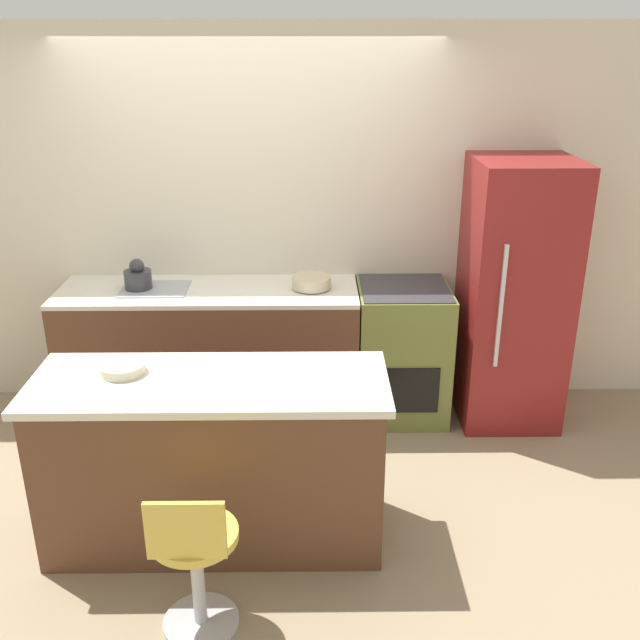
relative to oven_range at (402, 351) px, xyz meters
The scene contains 10 objects.
ground_plane 1.17m from the oven_range, 162.15° to the right, with size 14.00×14.00×0.00m, color #998466.
wall_back 1.36m from the oven_range, 161.49° to the left, with size 8.00×0.06×2.60m.
back_counter 1.32m from the oven_range, behind, with size 2.00×0.62×0.94m.
kitchen_island 1.75m from the oven_range, 130.39° to the right, with size 1.78×0.66×0.93m.
oven_range is the anchor object (origin of this frame).
refrigerator 0.85m from the oven_range, ahead, with size 0.65×0.71×1.79m.
stool_chair 2.30m from the oven_range, 119.60° to the right, with size 0.39×0.39×0.79m.
kettle 1.86m from the oven_range, behind, with size 0.18×0.18×0.20m.
mixing_bowl 0.81m from the oven_range, behind, with size 0.26×0.26×0.08m.
fruit_bowl 2.07m from the oven_range, 141.58° to the right, with size 0.23×0.23×0.05m.
Camera 1 is at (0.40, -4.16, 2.53)m, focal length 40.00 mm.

